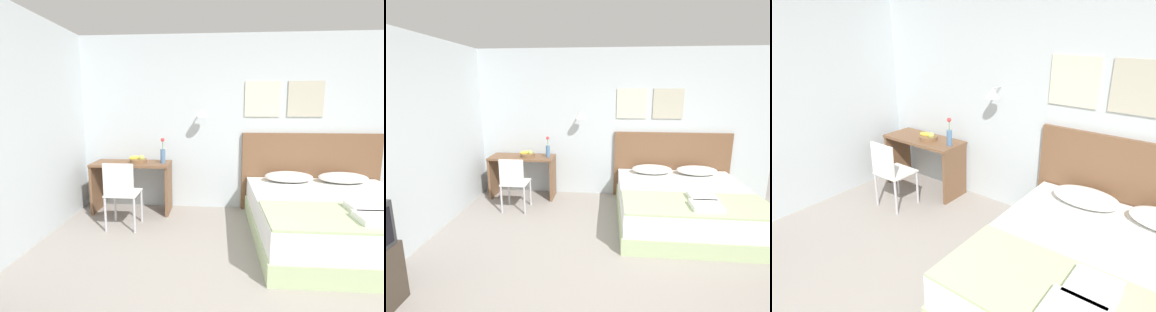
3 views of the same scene
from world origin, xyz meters
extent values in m
cube|color=silver|center=(0.00, 2.71, 1.32)|extent=(5.65, 0.06, 2.65)
cube|color=beige|center=(0.35, 2.67, 1.70)|extent=(0.52, 0.02, 0.52)
cube|color=#B7B29E|center=(0.98, 2.67, 1.70)|extent=(0.52, 0.02, 0.52)
cylinder|color=#B2B2B7|center=(-0.55, 2.60, 1.55)|extent=(0.02, 0.16, 0.02)
cone|color=white|center=(-0.55, 2.51, 1.50)|extent=(0.17, 0.17, 0.12)
cube|color=#B2C693|center=(1.10, 1.58, 0.11)|extent=(1.93, 2.09, 0.22)
cube|color=white|center=(1.10, 1.58, 0.37)|extent=(1.89, 2.04, 0.30)
cube|color=brown|center=(1.10, 2.65, 0.60)|extent=(2.05, 0.06, 1.20)
ellipsoid|color=white|center=(0.72, 2.36, 0.59)|extent=(0.68, 0.41, 0.14)
cube|color=#B2C693|center=(1.10, 0.97, 0.53)|extent=(1.88, 0.83, 0.02)
cube|color=white|center=(1.21, 1.12, 0.57)|extent=(0.33, 0.34, 0.06)
cube|color=brown|center=(-1.59, 2.39, 0.74)|extent=(1.15, 0.50, 0.03)
cube|color=brown|center=(-2.15, 2.39, 0.36)|extent=(0.04, 0.46, 0.73)
cube|color=brown|center=(-1.03, 2.39, 0.36)|extent=(0.04, 0.46, 0.73)
cube|color=white|center=(-1.54, 1.80, 0.47)|extent=(0.42, 0.42, 0.02)
cube|color=white|center=(-1.54, 1.60, 0.69)|extent=(0.38, 0.03, 0.42)
cylinder|color=#B7B7BC|center=(-1.73, 1.99, 0.23)|extent=(0.03, 0.03, 0.46)
cylinder|color=#B7B7BC|center=(-1.36, 1.99, 0.23)|extent=(0.03, 0.03, 0.46)
cylinder|color=#B7B7BC|center=(-1.73, 1.61, 0.23)|extent=(0.03, 0.03, 0.46)
cylinder|color=#B7B7BC|center=(-1.36, 1.61, 0.23)|extent=(0.03, 0.03, 0.46)
cylinder|color=brown|center=(-1.49, 2.38, 0.79)|extent=(0.25, 0.25, 0.05)
sphere|color=#B2C156|center=(-1.44, 2.38, 0.84)|extent=(0.09, 0.09, 0.09)
ellipsoid|color=yellow|center=(-1.54, 2.38, 0.83)|extent=(0.19, 0.13, 0.06)
cylinder|color=#4C7099|center=(-1.11, 2.38, 0.87)|extent=(0.07, 0.07, 0.21)
cylinder|color=#3D7538|center=(-1.11, 2.38, 1.04)|extent=(0.01, 0.01, 0.14)
sphere|color=#DB3838|center=(-1.11, 2.38, 1.11)|extent=(0.06, 0.06, 0.06)
camera|label=1|loc=(-0.34, -1.93, 1.61)|focal=28.00mm
camera|label=2|loc=(-0.06, -2.75, 2.02)|focal=28.00mm
camera|label=3|loc=(1.63, -0.87, 2.26)|focal=32.00mm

